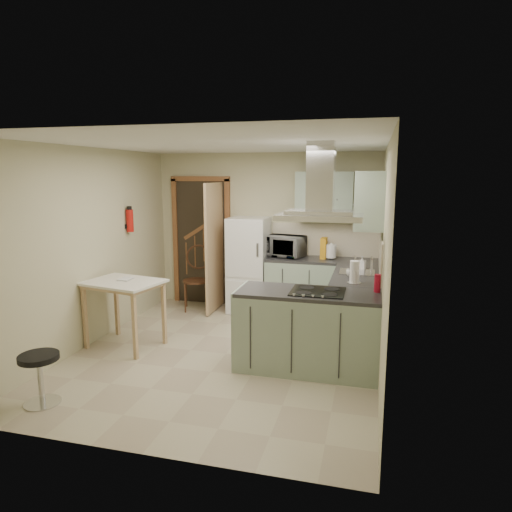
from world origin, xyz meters
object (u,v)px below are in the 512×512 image
(fridge, at_px, (249,265))
(peninsula, at_px, (308,331))
(extractor_hood, at_px, (320,217))
(bentwood_chair, at_px, (196,281))
(stool, at_px, (41,379))
(drop_leaf_table, at_px, (125,314))
(microwave, at_px, (285,246))

(fridge, height_order, peninsula, fridge)
(fridge, bearing_deg, extractor_hood, -56.21)
(bentwood_chair, distance_m, stool, 3.28)
(drop_leaf_table, xyz_separation_m, microwave, (1.67, 1.94, 0.64))
(microwave, bearing_deg, stool, -101.38)
(stool, bearing_deg, extractor_hood, 30.20)
(fridge, xyz_separation_m, microwave, (0.56, 0.07, 0.31))
(peninsula, xyz_separation_m, stool, (-2.35, -1.42, -0.20))
(stool, height_order, microwave, microwave)
(fridge, distance_m, microwave, 0.64)
(drop_leaf_table, bearing_deg, extractor_hood, 8.57)
(extractor_hood, xyz_separation_m, microwave, (-0.77, 2.05, -0.66))
(extractor_hood, height_order, drop_leaf_table, extractor_hood)
(bentwood_chair, height_order, microwave, microwave)
(fridge, distance_m, peninsula, 2.35)
(peninsula, xyz_separation_m, extractor_hood, (0.10, 0.00, 1.27))
(extractor_hood, relative_size, bentwood_chair, 0.96)
(bentwood_chair, bearing_deg, fridge, -10.55)
(fridge, distance_m, stool, 3.62)
(peninsula, relative_size, drop_leaf_table, 1.71)
(bentwood_chair, height_order, stool, bentwood_chair)
(peninsula, relative_size, extractor_hood, 1.72)
(drop_leaf_table, bearing_deg, fridge, 70.37)
(fridge, height_order, stool, fridge)
(peninsula, bearing_deg, stool, -148.75)
(fridge, bearing_deg, peninsula, -58.26)
(drop_leaf_table, distance_m, microwave, 2.64)
(extractor_hood, bearing_deg, drop_leaf_table, 177.42)
(microwave, bearing_deg, extractor_hood, -55.02)
(bentwood_chair, distance_m, microwave, 1.54)
(peninsula, relative_size, stool, 3.11)
(stool, bearing_deg, drop_leaf_table, 89.71)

